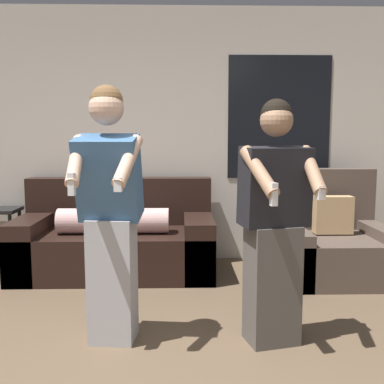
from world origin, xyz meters
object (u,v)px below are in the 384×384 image
person_right (274,224)px  person_left (110,214)px  couch (117,241)px  armchair (332,244)px

person_right → person_left: bearing=178.1°
couch → person_left: (0.19, -1.55, 0.54)m
armchair → couch: bearing=175.3°
person_right → couch: bearing=127.9°
armchair → person_right: person_right is taller
armchair → person_right: 1.72m
armchair → person_left: (-1.92, -1.38, 0.54)m
couch → person_right: (1.24, -1.59, 0.47)m
person_left → person_right: (1.05, -0.04, -0.06)m
couch → armchair: (2.10, -0.17, -0.00)m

